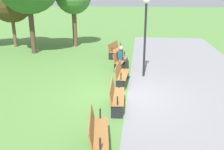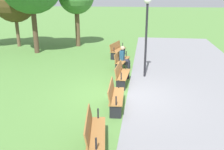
{
  "view_description": "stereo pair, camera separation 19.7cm",
  "coord_description": "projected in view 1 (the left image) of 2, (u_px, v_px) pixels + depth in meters",
  "views": [
    {
      "loc": [
        9.19,
        0.66,
        3.85
      ],
      "look_at": [
        -0.0,
        -0.36,
        0.8
      ],
      "focal_mm": 40.67,
      "sensor_mm": 36.0,
      "label": 1
    },
    {
      "loc": [
        9.16,
        0.85,
        3.85
      ],
      "look_at": [
        -0.0,
        -0.36,
        0.8
      ],
      "focal_mm": 40.67,
      "sensor_mm": 36.0,
      "label": 2
    }
  ],
  "objects": [
    {
      "name": "person_seated",
      "position": [
        122.0,
        57.0,
        13.13
      ],
      "size": [
        0.38,
        0.56,
        1.2
      ],
      "rotation": [
        0.0,
        0.0,
        -0.15
      ],
      "color": "navy",
      "rests_on": "ground"
    },
    {
      "name": "tree_4",
      "position": [
        10.0,
        1.0,
        17.61
      ],
      "size": [
        3.01,
        3.01,
        4.75
      ],
      "color": "brown",
      "rests_on": "ground"
    },
    {
      "name": "bench_0",
      "position": [
        115.0,
        49.0,
        15.55
      ],
      "size": [
        1.68,
        0.87,
        0.89
      ],
      "rotation": [
        0.0,
        0.0,
        -0.26
      ],
      "color": "#996633",
      "rests_on": "ground"
    },
    {
      "name": "path_paving",
      "position": [
        203.0,
        98.0,
        9.62
      ],
      "size": [
        26.52,
        5.76,
        0.01
      ],
      "primitive_type": "cube",
      "color": "gray",
      "rests_on": "ground"
    },
    {
      "name": "bench_1",
      "position": [
        120.0,
        59.0,
        13.26
      ],
      "size": [
        1.66,
        0.71,
        0.89
      ],
      "rotation": [
        0.0,
        0.0,
        -0.15
      ],
      "color": "#996633",
      "rests_on": "ground"
    },
    {
      "name": "ground_plane",
      "position": [
        121.0,
        95.0,
        9.95
      ],
      "size": [
        120.0,
        120.0,
        0.0
      ],
      "primitive_type": "plane",
      "color": "#54843D"
    },
    {
      "name": "bench_4",
      "position": [
        97.0,
        132.0,
        6.41
      ],
      "size": [
        1.66,
        0.71,
        0.89
      ],
      "rotation": [
        0.0,
        0.0,
        0.15
      ],
      "color": "#996633",
      "rests_on": "ground"
    },
    {
      "name": "bench_2",
      "position": [
        121.0,
        74.0,
        10.96
      ],
      "size": [
        1.63,
        0.55,
        0.89
      ],
      "rotation": [
        0.0,
        0.0,
        -0.05
      ],
      "color": "#996633",
      "rests_on": "ground"
    },
    {
      "name": "lamp_post",
      "position": [
        146.0,
        21.0,
        11.32
      ],
      "size": [
        0.32,
        0.32,
        3.66
      ],
      "color": "black",
      "rests_on": "ground"
    },
    {
      "name": "bench_3",
      "position": [
        116.0,
        96.0,
        8.67
      ],
      "size": [
        1.63,
        0.55,
        0.89
      ],
      "rotation": [
        0.0,
        0.0,
        0.05
      ],
      "color": "#996633",
      "rests_on": "ground"
    }
  ]
}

